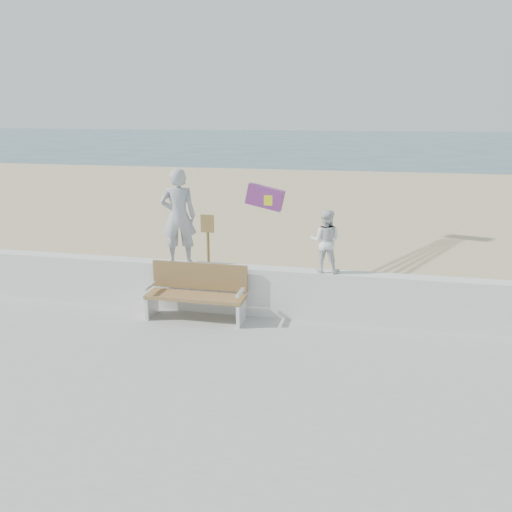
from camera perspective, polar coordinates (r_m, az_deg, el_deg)
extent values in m
plane|color=#335566|center=(8.57, -4.01, -11.76)|extent=(220.00, 220.00, 0.00)
cube|color=tan|center=(16.91, 4.65, 1.89)|extent=(90.00, 40.00, 0.08)
cube|color=silver|center=(10.11, -0.86, -3.60)|extent=(30.00, 0.35, 0.90)
imported|color=#A3A3A8|center=(10.15, -8.18, 4.15)|extent=(0.76, 0.62, 1.78)
imported|color=silver|center=(9.62, 7.31, 1.57)|extent=(0.56, 0.44, 1.12)
cube|color=#9A7243|center=(9.84, -6.40, -4.28)|extent=(1.80, 0.50, 0.06)
cube|color=olive|center=(9.99, -5.96, -2.11)|extent=(1.80, 0.05, 0.50)
cube|color=silver|center=(10.22, -10.90, -5.16)|extent=(0.06, 0.50, 0.40)
cube|color=white|center=(10.04, -11.12, -3.11)|extent=(0.06, 0.45, 0.05)
cube|color=white|center=(9.69, -1.57, -6.01)|extent=(0.06, 0.50, 0.40)
cube|color=white|center=(9.51, -1.67, -3.86)|extent=(0.06, 0.45, 0.05)
cube|color=red|center=(11.62, 0.96, 6.21)|extent=(0.86, 0.24, 0.59)
cube|color=yellow|center=(11.60, 1.69, 5.94)|extent=(0.30, 0.23, 0.22)
cylinder|color=olive|center=(12.82, -5.06, 0.59)|extent=(0.07, 0.07, 1.20)
cube|color=olive|center=(12.65, -5.15, 3.42)|extent=(0.32, 0.03, 0.42)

